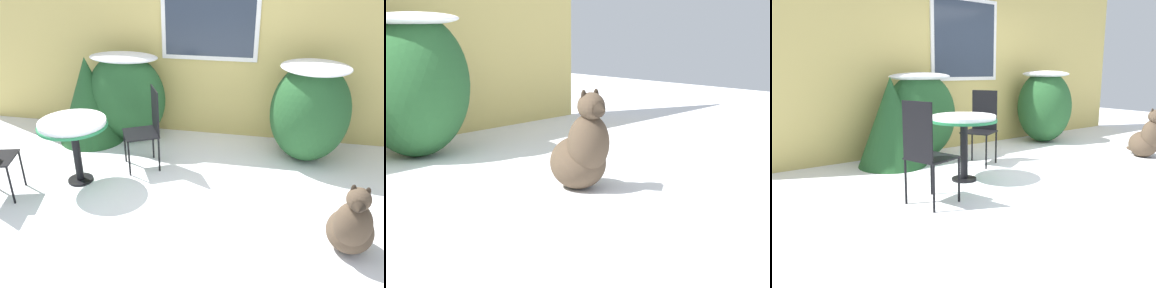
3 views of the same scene
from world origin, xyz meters
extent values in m
plane|color=white|center=(0.00, 0.00, 0.00)|extent=(16.00, 16.00, 0.00)
cube|color=tan|center=(0.00, 2.20, 1.59)|extent=(8.00, 0.06, 3.17)
cube|color=white|center=(-0.06, 2.16, 1.83)|extent=(1.37, 0.04, 1.36)
cube|color=#2D3847|center=(-0.06, 2.14, 1.83)|extent=(1.25, 0.01, 1.24)
ellipsoid|color=#235128|center=(-1.19, 1.73, 0.65)|extent=(1.15, 0.67, 1.29)
ellipsoid|color=white|center=(-1.19, 1.73, 1.23)|extent=(0.98, 0.57, 0.12)
ellipsoid|color=#235128|center=(1.36, 1.59, 0.66)|extent=(1.01, 0.97, 1.31)
ellipsoid|color=white|center=(1.36, 1.59, 1.25)|extent=(0.86, 0.83, 0.12)
cone|color=#235128|center=(-1.73, 1.62, 0.62)|extent=(0.96, 0.96, 1.24)
cylinder|color=black|center=(-1.36, 0.44, 0.01)|extent=(0.30, 0.30, 0.03)
cylinder|color=black|center=(-1.36, 0.44, 0.37)|extent=(0.09, 0.09, 0.69)
cylinder|color=#237A47|center=(-1.36, 0.44, 0.73)|extent=(0.79, 0.79, 0.03)
cylinder|color=white|center=(-1.36, 0.44, 0.77)|extent=(0.76, 0.76, 0.05)
cube|color=black|center=(-0.73, 0.94, 0.47)|extent=(0.56, 0.56, 0.02)
cube|color=black|center=(-0.55, 1.03, 0.76)|extent=(0.19, 0.34, 0.56)
cylinder|color=black|center=(-0.98, 1.01, 0.23)|extent=(0.02, 0.02, 0.46)
cylinder|color=black|center=(-0.81, 0.68, 0.23)|extent=(0.02, 0.02, 0.46)
cylinder|color=black|center=(-0.65, 1.19, 0.23)|extent=(0.02, 0.02, 0.46)
cylinder|color=black|center=(-0.47, 0.86, 0.23)|extent=(0.02, 0.02, 0.46)
cube|color=black|center=(-2.09, -0.02, 0.47)|extent=(0.51, 0.51, 0.02)
cube|color=black|center=(-2.28, -0.07, 0.76)|extent=(0.12, 0.37, 0.56)
cylinder|color=black|center=(-1.86, -0.15, 0.23)|extent=(0.02, 0.02, 0.46)
cylinder|color=black|center=(-1.96, 0.22, 0.23)|extent=(0.02, 0.02, 0.46)
cylinder|color=black|center=(-2.22, -0.25, 0.23)|extent=(0.02, 0.02, 0.46)
cylinder|color=black|center=(-2.32, 0.12, 0.23)|extent=(0.02, 0.02, 0.46)
ellipsoid|color=#4C3D2D|center=(1.63, -0.20, 0.20)|extent=(0.49, 0.51, 0.40)
ellipsoid|color=#4C3D2D|center=(1.60, -0.33, 0.37)|extent=(0.37, 0.34, 0.43)
sphere|color=#4C3D2D|center=(1.60, -0.35, 0.65)|extent=(0.20, 0.20, 0.20)
ellipsoid|color=#2D241B|center=(1.54, -0.33, 0.72)|extent=(0.05, 0.04, 0.09)
ellipsoid|color=#4C3D2D|center=(1.67, 0.01, 0.09)|extent=(0.12, 0.22, 0.08)
camera|label=1|loc=(0.74, -3.15, 2.41)|focal=35.00mm
camera|label=2|loc=(-1.48, -3.14, 1.28)|focal=55.00mm
camera|label=3|loc=(-3.99, -3.09, 1.31)|focal=35.00mm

